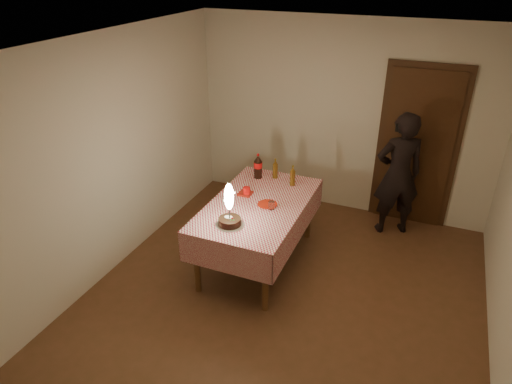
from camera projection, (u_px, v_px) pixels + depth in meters
The scene contains 12 objects.
ground at pixel (282, 299), 4.83m from camera, with size 4.00×4.50×0.01m, color brown.
room_shell at pixel (293, 153), 4.11m from camera, with size 4.04×4.54×2.62m.
dining_table at pixel (258, 211), 5.12m from camera, with size 1.02×1.72×0.78m.
birthday_cake at pixel (229, 213), 4.61m from camera, with size 0.29×0.29×0.47m.
red_plate at pixel (267, 204), 5.05m from camera, with size 0.22×0.22×0.01m, color #B31E0C.
red_cup at pixel (247, 191), 5.22m from camera, with size 0.08×0.08×0.10m, color red.
clear_cup at pixel (271, 205), 4.94m from camera, with size 0.07×0.07×0.09m, color white.
napkin_stack at pixel (245, 193), 5.26m from camera, with size 0.15×0.15×0.02m, color #A51E12.
cola_bottle at pixel (258, 166), 5.59m from camera, with size 0.10×0.10×0.32m.
amber_bottle_left at pixel (275, 169), 5.60m from camera, with size 0.06×0.06×0.25m.
amber_bottle_right at pixel (293, 176), 5.42m from camera, with size 0.06×0.06×0.25m.
photographer at pixel (398, 174), 5.67m from camera, with size 0.70×0.61×1.62m.
Camera 1 is at (1.19, -3.56, 3.25)m, focal length 32.00 mm.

